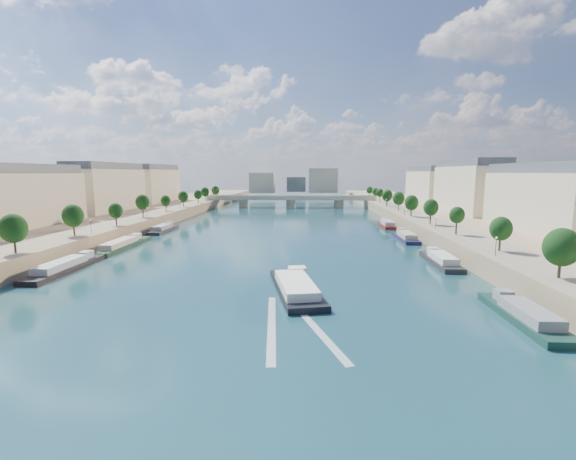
# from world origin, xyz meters

# --- Properties ---
(ground) EXTENTS (700.00, 700.00, 0.00)m
(ground) POSITION_xyz_m (0.00, 100.00, 0.00)
(ground) COLOR #0D2D3C
(ground) RESTS_ON ground
(quay_left) EXTENTS (44.00, 520.00, 5.00)m
(quay_left) POSITION_xyz_m (-72.00, 100.00, 2.50)
(quay_left) COLOR #9E8460
(quay_left) RESTS_ON ground
(quay_right) EXTENTS (44.00, 520.00, 5.00)m
(quay_right) POSITION_xyz_m (72.00, 100.00, 2.50)
(quay_right) COLOR #9E8460
(quay_right) RESTS_ON ground
(pave_left) EXTENTS (14.00, 520.00, 0.10)m
(pave_left) POSITION_xyz_m (-57.00, 100.00, 5.05)
(pave_left) COLOR gray
(pave_left) RESTS_ON quay_left
(pave_right) EXTENTS (14.00, 520.00, 0.10)m
(pave_right) POSITION_xyz_m (57.00, 100.00, 5.05)
(pave_right) COLOR gray
(pave_right) RESTS_ON quay_right
(trees_left) EXTENTS (4.80, 268.80, 8.26)m
(trees_left) POSITION_xyz_m (-55.00, 102.00, 10.48)
(trees_left) COLOR #382B1E
(trees_left) RESTS_ON ground
(trees_right) EXTENTS (4.80, 268.80, 8.26)m
(trees_right) POSITION_xyz_m (55.00, 110.00, 10.48)
(trees_right) COLOR #382B1E
(trees_right) RESTS_ON ground
(lamps_left) EXTENTS (0.36, 200.36, 4.28)m
(lamps_left) POSITION_xyz_m (-52.50, 90.00, 7.78)
(lamps_left) COLOR black
(lamps_left) RESTS_ON ground
(lamps_right) EXTENTS (0.36, 200.36, 4.28)m
(lamps_right) POSITION_xyz_m (52.50, 105.00, 7.78)
(lamps_right) COLOR black
(lamps_right) RESTS_ON ground
(buildings_left) EXTENTS (16.00, 226.00, 23.20)m
(buildings_left) POSITION_xyz_m (-85.00, 112.00, 16.45)
(buildings_left) COLOR beige
(buildings_left) RESTS_ON ground
(buildings_right) EXTENTS (16.00, 226.00, 23.20)m
(buildings_right) POSITION_xyz_m (85.00, 112.00, 16.45)
(buildings_right) COLOR beige
(buildings_right) RESTS_ON ground
(skyline) EXTENTS (79.00, 42.00, 22.00)m
(skyline) POSITION_xyz_m (3.19, 319.52, 14.66)
(skyline) COLOR beige
(skyline) RESTS_ON ground
(bridge) EXTENTS (112.00, 12.00, 8.15)m
(bridge) POSITION_xyz_m (0.00, 218.42, 5.08)
(bridge) COLOR #C1B79E
(bridge) RESTS_ON ground
(tour_barge) EXTENTS (12.38, 26.30, 3.61)m
(tour_barge) POSITION_xyz_m (9.46, 33.01, 0.91)
(tour_barge) COLOR black
(tour_barge) RESTS_ON ground
(wake) EXTENTS (12.96, 26.00, 0.04)m
(wake) POSITION_xyz_m (9.46, 16.34, 0.02)
(wake) COLOR silver
(wake) RESTS_ON ground
(moored_barges_left) EXTENTS (5.00, 149.10, 3.60)m
(moored_barges_left) POSITION_xyz_m (-45.50, 46.05, 0.84)
(moored_barges_left) COLOR #1C213D
(moored_barges_left) RESTS_ON ground
(moored_barges_right) EXTENTS (5.00, 161.14, 3.60)m
(moored_barges_right) POSITION_xyz_m (45.50, 54.97, 0.84)
(moored_barges_right) COLOR black
(moored_barges_right) RESTS_ON ground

